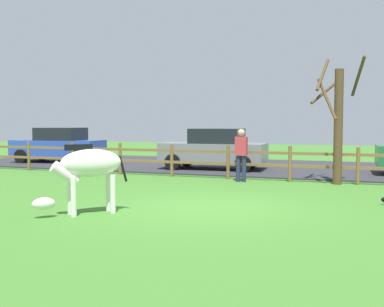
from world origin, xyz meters
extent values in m
plane|color=#3D7528|center=(0.00, 0.00, 0.00)|extent=(60.00, 60.00, 0.00)
cube|color=#2D2D33|center=(0.00, 9.30, 0.03)|extent=(28.00, 7.40, 0.05)
cylinder|color=brown|center=(-9.01, 5.00, 0.56)|extent=(0.11, 0.11, 1.11)
cylinder|color=brown|center=(-7.02, 5.00, 0.56)|extent=(0.11, 0.11, 1.11)
cylinder|color=brown|center=(-5.03, 5.00, 0.56)|extent=(0.11, 0.11, 1.11)
cylinder|color=brown|center=(-3.03, 5.00, 0.56)|extent=(0.11, 0.11, 1.11)
cylinder|color=brown|center=(-1.04, 5.00, 0.56)|extent=(0.11, 0.11, 1.11)
cylinder|color=brown|center=(0.95, 5.00, 0.56)|extent=(0.11, 0.11, 1.11)
cylinder|color=brown|center=(2.94, 5.00, 0.56)|extent=(0.11, 0.11, 1.11)
cube|color=brown|center=(-0.05, 5.00, 0.50)|extent=(21.91, 0.06, 0.09)
cube|color=brown|center=(-0.05, 5.00, 0.89)|extent=(21.91, 0.06, 0.09)
cylinder|color=#513A23|center=(2.37, 4.92, 1.71)|extent=(0.26, 0.26, 3.42)
cylinder|color=#513A23|center=(2.89, 5.09, 3.20)|extent=(0.45, 1.14, 1.11)
cylinder|color=#513A23|center=(1.94, 5.27, 2.78)|extent=(0.80, 0.95, 0.79)
cylinder|color=#513A23|center=(2.05, 4.64, 2.53)|extent=(0.68, 0.75, 1.26)
cylinder|color=#513A23|center=(1.88, 5.02, 3.27)|extent=(0.31, 1.05, 1.04)
ellipsoid|color=white|center=(-1.98, -1.58, 1.03)|extent=(1.18, 1.25, 0.56)
cylinder|color=white|center=(-2.14, -1.97, 0.39)|extent=(0.11, 0.11, 0.78)
cylinder|color=white|center=(-2.35, -1.79, 0.39)|extent=(0.11, 0.11, 0.78)
cylinder|color=white|center=(-1.61, -1.37, 0.39)|extent=(0.11, 0.11, 0.78)
cylinder|color=white|center=(-1.82, -1.19, 0.39)|extent=(0.11, 0.11, 0.78)
cylinder|color=white|center=(-2.33, -1.97, 0.84)|extent=(0.57, 0.60, 0.51)
ellipsoid|color=white|center=(-2.60, -2.29, 0.28)|extent=(0.44, 0.46, 0.24)
cube|color=black|center=(-2.14, -1.77, 1.35)|extent=(0.40, 0.45, 0.12)
cylinder|color=black|center=(-1.54, -1.07, 0.88)|extent=(0.16, 0.18, 0.54)
cube|color=slate|center=(-2.39, 7.57, 0.70)|extent=(4.08, 1.89, 0.70)
cube|color=black|center=(-2.24, 7.57, 1.33)|extent=(1.97, 1.66, 0.56)
cylinder|color=black|center=(-3.70, 6.65, 0.35)|extent=(0.61, 0.21, 0.60)
cylinder|color=black|center=(-3.78, 8.35, 0.35)|extent=(0.61, 0.21, 0.60)
cylinder|color=black|center=(-1.00, 6.78, 0.35)|extent=(0.61, 0.21, 0.60)
cylinder|color=black|center=(-1.09, 8.48, 0.35)|extent=(0.61, 0.21, 0.60)
cube|color=#2D4CAD|center=(-9.94, 8.09, 0.70)|extent=(4.15, 2.11, 0.70)
cube|color=black|center=(-9.79, 8.10, 1.33)|extent=(2.05, 1.75, 0.56)
cylinder|color=black|center=(-11.19, 7.10, 0.35)|extent=(0.62, 0.24, 0.60)
cylinder|color=black|center=(-11.37, 8.79, 0.35)|extent=(0.62, 0.24, 0.60)
cylinder|color=black|center=(-8.51, 7.38, 0.35)|extent=(0.62, 0.24, 0.60)
cylinder|color=black|center=(-8.68, 9.07, 0.35)|extent=(0.62, 0.24, 0.60)
cylinder|color=#232847|center=(-0.57, 4.49, 0.41)|extent=(0.14, 0.14, 0.82)
cylinder|color=#232847|center=(-0.39, 4.50, 0.41)|extent=(0.14, 0.14, 0.82)
cube|color=#B7333D|center=(-0.48, 4.49, 1.11)|extent=(0.37, 0.23, 0.58)
sphere|color=tan|center=(-0.48, 4.49, 1.53)|extent=(0.22, 0.22, 0.22)
camera|label=1|loc=(3.27, -9.72, 1.85)|focal=44.26mm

